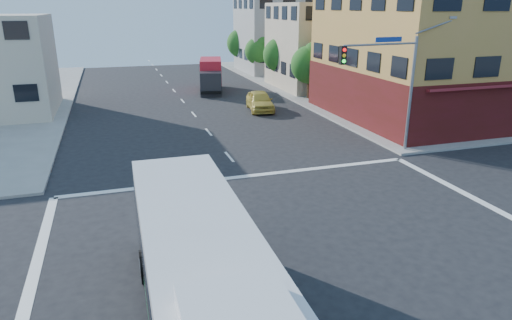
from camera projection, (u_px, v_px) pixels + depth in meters
name	position (u px, v px, depth m)	size (l,w,h in m)	color
ground	(323.00, 269.00, 15.79)	(120.00, 120.00, 0.00)	black
sidewalk_ne	(455.00, 78.00, 57.40)	(50.00, 50.00, 0.15)	gray
corner_building_ne	(454.00, 43.00, 36.32)	(18.10, 15.44, 14.00)	#BA8643
building_east_near	(331.00, 46.00, 49.90)	(12.06, 10.06, 9.00)	#C1AB93
building_east_far	(285.00, 34.00, 62.38)	(12.06, 10.06, 10.00)	#969591
signal_mast_ne	(390.00, 73.00, 26.39)	(7.91, 1.13, 8.07)	gray
street_tree_a	(311.00, 62.00, 43.27)	(3.60, 3.60, 5.53)	#3B2515
street_tree_b	(281.00, 53.00, 50.44)	(3.80, 3.80, 5.79)	#3B2515
street_tree_c	(259.00, 49.00, 57.76)	(3.40, 3.40, 5.29)	#3B2515
street_tree_d	(242.00, 41.00, 64.85)	(4.00, 4.00, 6.03)	#3B2515
transit_bus	(207.00, 300.00, 11.04)	(3.03, 13.00, 3.84)	black
box_truck	(211.00, 76.00, 48.33)	(3.66, 7.63, 3.30)	#232428
parked_car	(260.00, 101.00, 39.59)	(1.98, 4.91, 1.67)	gold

